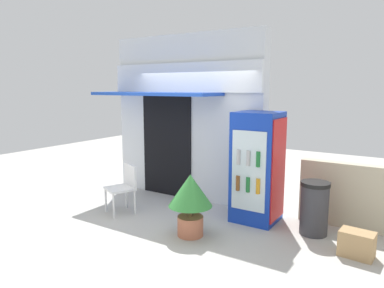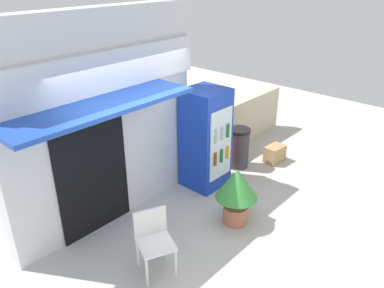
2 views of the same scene
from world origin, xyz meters
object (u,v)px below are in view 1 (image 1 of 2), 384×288
at_px(plastic_chair, 124,185).
at_px(cardboard_box, 357,244).
at_px(trash_bin, 314,208).
at_px(drink_cooler, 257,167).
at_px(potted_plant_near_shop, 190,197).

xyz_separation_m(plastic_chair, cardboard_box, (3.76, 0.40, -0.33)).
bearing_deg(plastic_chair, trash_bin, 15.30).
relative_size(plastic_chair, cardboard_box, 2.00).
height_order(plastic_chair, trash_bin, plastic_chair).
xyz_separation_m(drink_cooler, trash_bin, (0.96, -0.06, -0.50)).
distance_m(drink_cooler, potted_plant_near_shop, 1.31).
relative_size(drink_cooler, potted_plant_near_shop, 1.93).
bearing_deg(drink_cooler, cardboard_box, -17.48).
relative_size(potted_plant_near_shop, cardboard_box, 2.21).
relative_size(drink_cooler, plastic_chair, 2.13).
distance_m(trash_bin, cardboard_box, 0.84).
xyz_separation_m(drink_cooler, plastic_chair, (-2.13, -0.91, -0.41)).
distance_m(drink_cooler, cardboard_box, 1.86).
bearing_deg(drink_cooler, plastic_chair, -156.93).
relative_size(plastic_chair, trash_bin, 1.05).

